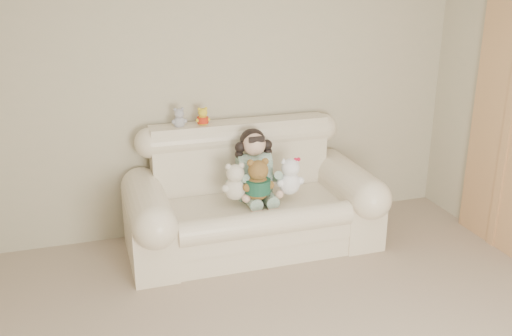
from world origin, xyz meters
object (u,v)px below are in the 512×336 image
at_px(seated_child, 254,164).
at_px(white_cat, 290,172).
at_px(cream_teddy, 235,178).
at_px(sofa, 252,191).
at_px(brown_teddy, 258,176).

height_order(seated_child, white_cat, seated_child).
relative_size(seated_child, cream_teddy, 1.66).
relative_size(sofa, white_cat, 5.55).
relative_size(seated_child, white_cat, 1.61).
xyz_separation_m(seated_child, white_cat, (0.25, -0.20, -0.04)).
distance_m(seated_child, brown_teddy, 0.25).
height_order(seated_child, brown_teddy, seated_child).
bearing_deg(cream_teddy, sofa, 38.95).
distance_m(brown_teddy, white_cat, 0.29).
relative_size(seated_child, brown_teddy, 1.48).
height_order(sofa, cream_teddy, sofa).
bearing_deg(brown_teddy, cream_teddy, 160.62).
xyz_separation_m(white_cat, cream_teddy, (-0.46, 0.02, -0.01)).
bearing_deg(sofa, cream_teddy, -150.54).
height_order(sofa, brown_teddy, sofa).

